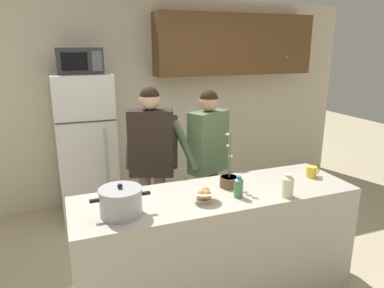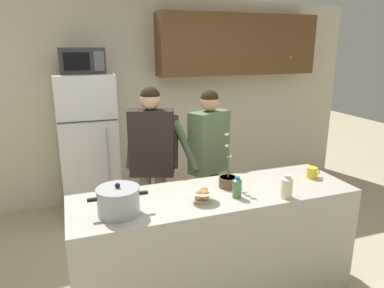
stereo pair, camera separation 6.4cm
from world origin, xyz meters
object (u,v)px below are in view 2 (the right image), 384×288
object	(u,v)px
person_near_pot	(152,151)
coffee_mug	(312,173)
person_by_sink	(208,151)
bottle_near_edge	(287,186)
refrigerator	(89,148)
bottle_mid_counter	(237,187)
bread_bowl	(202,195)
microwave	(82,61)
potted_orchid	(228,180)
cooking_pot	(118,201)

from	to	relation	value
person_near_pot	coffee_mug	world-z (taller)	person_near_pot
person_by_sink	bottle_near_edge	size ratio (longest dim) A/B	9.00
refrigerator	bottle_near_edge	xyz separation A→B (m)	(1.29, -2.10, 0.15)
person_by_sink	bottle_near_edge	xyz separation A→B (m)	(0.19, -1.08, 0.00)
refrigerator	bottle_mid_counter	xyz separation A→B (m)	(0.94, -1.98, 0.14)
bread_bowl	bottle_near_edge	world-z (taller)	bottle_near_edge
bread_bowl	person_by_sink	bearing A→B (deg)	65.29
microwave	bottle_near_edge	bearing A→B (deg)	-58.16
potted_orchid	bread_bowl	bearing A→B (deg)	-147.96
person_by_sink	potted_orchid	world-z (taller)	person_by_sink
bottle_mid_counter	person_by_sink	bearing A→B (deg)	80.68
bottle_near_edge	potted_orchid	distance (m)	0.46
refrigerator	potted_orchid	distance (m)	2.02
person_by_sink	bottle_mid_counter	xyz separation A→B (m)	(-0.16, -0.95, -0.00)
bottle_mid_counter	person_near_pot	bearing A→B (deg)	112.12
person_near_pot	person_by_sink	world-z (taller)	person_near_pot
person_near_pot	bottle_mid_counter	world-z (taller)	person_near_pot
cooking_pot	potted_orchid	size ratio (longest dim) A/B	0.89
person_by_sink	bread_bowl	distance (m)	1.02
microwave	person_near_pot	bearing A→B (deg)	-60.62
microwave	cooking_pot	world-z (taller)	microwave
person_by_sink	bottle_near_edge	distance (m)	1.09
cooking_pot	bottle_near_edge	size ratio (longest dim) A/B	2.25
cooking_pot	coffee_mug	xyz separation A→B (m)	(1.67, 0.13, -0.05)
person_near_pot	potted_orchid	xyz separation A→B (m)	(0.43, -0.80, -0.06)
bread_bowl	potted_orchid	size ratio (longest dim) A/B	0.43
refrigerator	person_by_sink	bearing A→B (deg)	-43.06
person_near_pot	bottle_near_edge	world-z (taller)	person_near_pot
cooking_pot	bottle_near_edge	world-z (taller)	cooking_pot
microwave	person_by_sink	size ratio (longest dim) A/B	0.30
bread_bowl	bottle_mid_counter	size ratio (longest dim) A/B	1.17
coffee_mug	potted_orchid	xyz separation A→B (m)	(-0.77, 0.06, 0.01)
person_near_pot	bottle_mid_counter	distance (m)	1.09
cooking_pot	bottle_mid_counter	world-z (taller)	cooking_pot
person_by_sink	cooking_pot	bearing A→B (deg)	-138.10
person_near_pot	potted_orchid	size ratio (longest dim) A/B	3.68
microwave	coffee_mug	distance (m)	2.66
refrigerator	bottle_mid_counter	distance (m)	2.20
bread_bowl	bottle_near_edge	bearing A→B (deg)	-13.25
microwave	cooking_pot	distance (m)	2.11
coffee_mug	bottle_mid_counter	bearing A→B (deg)	-169.41
person_near_pot	cooking_pot	xyz separation A→B (m)	(-0.47, -0.98, -0.02)
person_by_sink	potted_orchid	size ratio (longest dim) A/B	3.57
refrigerator	cooking_pot	world-z (taller)	refrigerator
microwave	potted_orchid	bearing A→B (deg)	-61.06
bottle_near_edge	bottle_mid_counter	bearing A→B (deg)	160.15
person_by_sink	cooking_pot	size ratio (longest dim) A/B	4.00
person_near_pot	person_by_sink	bearing A→B (deg)	-5.59
person_by_sink	bottle_mid_counter	size ratio (longest dim) A/B	9.70
bread_bowl	bottle_near_edge	xyz separation A→B (m)	(0.62, -0.15, 0.04)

